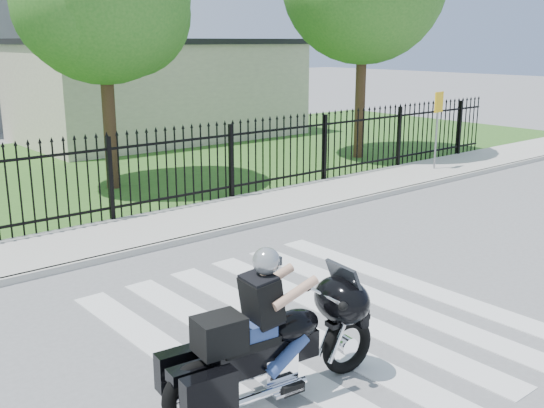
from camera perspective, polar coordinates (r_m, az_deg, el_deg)
ground at (r=8.65m, az=4.17°, el=-10.39°), size 120.00×120.00×0.00m
crosswalk at (r=8.65m, az=4.17°, el=-10.35°), size 5.00×5.50×0.01m
sidewalk at (r=12.47m, az=-12.02°, el=-2.51°), size 40.00×2.00×0.12m
curb at (r=11.63m, az=-9.68°, el=-3.64°), size 40.00×0.12×0.12m
grass_strip at (r=18.79m, az=-22.18°, el=2.26°), size 40.00×12.00×0.02m
iron_fence at (r=13.13m, az=-14.28°, el=2.01°), size 26.00×0.04×1.80m
building_low at (r=25.03m, az=-10.04°, el=9.92°), size 10.00×6.00×3.50m
building_low_roof at (r=24.96m, az=-10.23°, el=14.15°), size 10.20×6.20×0.20m
motorcycle_rider at (r=6.62m, az=-0.12°, el=-11.85°), size 2.57×0.99×1.70m
traffic_sign at (r=18.34m, az=14.64°, el=7.79°), size 0.47×0.12×2.15m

